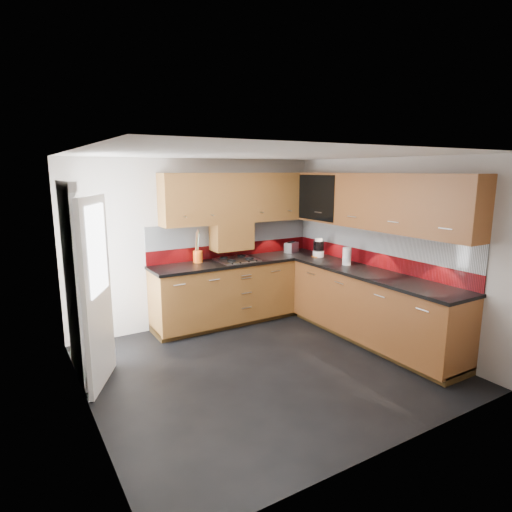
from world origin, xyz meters
TOP-DOWN VIEW (x-y plane):
  - room at (0.00, 0.00)m, footprint 4.00×3.80m
  - base_cabinets at (1.07, 0.72)m, footprint 2.70×3.20m
  - countertop at (1.05, 0.70)m, footprint 2.72×3.22m
  - backsplash at (1.28, 0.93)m, footprint 2.70×3.20m
  - upper_cabinets at (1.23, 0.78)m, footprint 2.50×3.20m
  - extractor_hood at (0.45, 1.64)m, footprint 0.60×0.33m
  - glass_cabinet at (1.71, 1.07)m, footprint 0.32×0.80m
  - back_door at (-1.78, 0.75)m, footprint 0.42×1.19m
  - gas_hob at (0.45, 1.47)m, footprint 0.57×0.50m
  - utensil_pot at (-0.09, 1.65)m, footprint 0.13×0.13m
  - toaster at (1.51, 1.59)m, footprint 0.27×0.22m
  - food_processor at (1.65, 1.08)m, footprint 0.17×0.17m
  - paper_towel at (1.63, 0.44)m, footprint 0.15×0.15m
  - orange_cloth at (1.63, 1.08)m, footprint 0.14×0.12m

SIDE VIEW (x-z plane):
  - base_cabinets at x=1.07m, z-range -0.04..0.91m
  - countertop at x=1.05m, z-range 0.90..0.94m
  - orange_cloth at x=1.63m, z-range 0.94..0.95m
  - gas_hob at x=0.45m, z-range 0.93..0.98m
  - toaster at x=1.51m, z-range 0.94..1.11m
  - back_door at x=-1.78m, z-range 0.01..2.05m
  - utensil_pot at x=-0.09m, z-range 0.80..1.28m
  - paper_towel at x=1.63m, z-range 0.94..1.18m
  - food_processor at x=1.65m, z-range 0.93..1.21m
  - backsplash at x=1.28m, z-range 0.94..1.48m
  - extractor_hood at x=0.45m, z-range 1.08..1.48m
  - room at x=0.00m, z-range 0.18..2.82m
  - upper_cabinets at x=1.23m, z-range 1.48..2.20m
  - glass_cabinet at x=1.71m, z-range 1.54..2.20m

